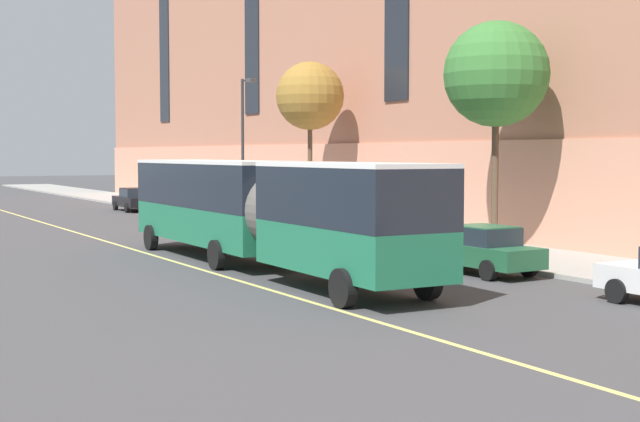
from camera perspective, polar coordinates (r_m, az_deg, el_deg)
name	(u,v)px	position (r m, az deg, el deg)	size (l,w,h in m)	color
ground_plane	(245,264)	(31.28, -4.81, -3.38)	(260.00, 260.00, 0.00)	#424244
sidewalk	(414,241)	(38.62, 6.05, -1.93)	(5.40, 160.00, 0.15)	#9E9B93
city_bus	(259,207)	(29.51, -3.91, 0.27)	(3.17, 18.55, 3.60)	#1E704C
parked_car_darkgray_1	(173,205)	(53.73, -9.38, 0.37)	(2.08, 4.62, 1.56)	#4C4C51
parked_car_green_2	(480,250)	(28.89, 10.23, -2.45)	(1.98, 4.43, 1.56)	#23603D
parked_car_black_3	(342,229)	(36.00, 1.43, -1.19)	(1.96, 4.32, 1.56)	black
parked_car_black_5	(134,199)	(60.87, -11.83, 0.73)	(2.05, 4.77, 1.56)	black
parked_car_silver_6	(225,213)	(46.46, -6.07, -0.11)	(2.04, 4.37, 1.56)	#B7B7BC
street_tree_mid_block	(496,75)	(34.70, 11.21, 8.55)	(4.01, 4.01, 8.71)	brown
street_tree_far_uptown	(310,96)	(46.59, -0.64, 7.35)	(3.55, 3.55, 8.47)	brown
street_lamp	(244,136)	(48.45, -4.87, 4.83)	(0.36, 1.48, 7.73)	#2D2D30
lane_centerline	(163,258)	(33.31, -10.04, -2.98)	(0.16, 140.00, 0.01)	#E0D66B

